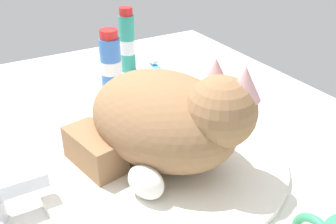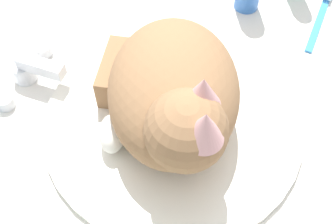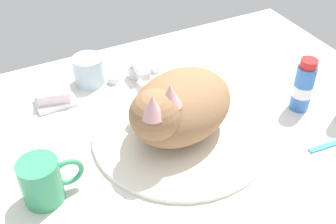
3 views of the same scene
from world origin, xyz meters
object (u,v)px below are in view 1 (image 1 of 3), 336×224
cat (170,119)px  mouthwash_bottle (127,42)px  toothpaste_bottle (111,62)px  toothbrush (164,72)px

cat → mouthwash_bottle: (37.35, -10.63, -1.43)cm
mouthwash_bottle → toothpaste_bottle: bearing=135.2°
toothbrush → toothpaste_bottle: bearing=95.0°
toothpaste_bottle → mouthwash_bottle: size_ratio=0.87×
toothpaste_bottle → mouthwash_bottle: bearing=-44.8°
cat → mouthwash_bottle: bearing=-15.9°
mouthwash_bottle → toothbrush: 10.72cm
toothpaste_bottle → toothbrush: toothpaste_bottle is taller
toothpaste_bottle → toothbrush: bearing=-85.0°
toothbrush → mouthwash_bottle: bearing=44.9°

